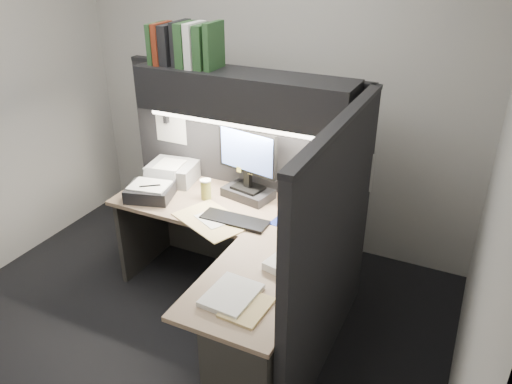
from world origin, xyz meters
The scene contains 22 objects.
floor centered at (0.00, 0.00, 0.00)m, with size 3.50×3.50×0.00m, color black.
wall_back centered at (0.00, 1.50, 1.35)m, with size 3.50×0.04×2.70m, color #BCB9B3.
wall_right centered at (1.75, 0.00, 1.35)m, with size 0.04×3.00×2.70m, color #BCB9B3.
partition_back centered at (0.03, 0.93, 0.80)m, with size 1.90×0.06×1.60m, color black.
partition_right centered at (0.98, 0.18, 0.80)m, with size 0.06×1.50×1.60m, color black.
desk centered at (0.43, 0.00, 0.44)m, with size 1.70×1.53×0.73m.
overhead_shelf centered at (0.12, 0.75, 1.50)m, with size 1.55×0.34×0.30m, color black.
task_light_tube centered at (0.12, 0.61, 1.33)m, with size 0.04×0.04×1.32m, color white.
monitor centered at (0.16, 0.73, 0.94)m, with size 0.49×0.28×0.54m.
keyboard centered at (0.24, 0.38, 0.74)m, with size 0.47×0.16×0.02m, color black.
mousepad centered at (0.57, 0.52, 0.73)m, with size 0.20×0.18×0.00m, color navy.
mouse centered at (0.59, 0.52, 0.75)m, with size 0.06×0.09×0.03m, color black.
telephone centered at (0.64, 0.73, 0.77)m, with size 0.21×0.21×0.08m, color #B7A98D.
coffee_cup centered at (-0.11, 0.58, 0.80)m, with size 0.08×0.08×0.14m, color gold.
printer centered at (-0.50, 0.74, 0.80)m, with size 0.36×0.30×0.14m, color #999B9F.
notebook_stack centered at (-0.48, 0.41, 0.78)m, with size 0.32×0.27×0.10m, color black.
open_folder centered at (0.09, 0.32, 0.73)m, with size 0.51×0.33×0.01m, color #D5BB78.
paper_stack_a centered at (0.78, 0.04, 0.75)m, with size 0.25×0.21×0.05m, color white.
paper_stack_b centered at (0.60, -0.34, 0.75)m, with size 0.25×0.31×0.03m, color white.
manila_stack centered at (0.71, -0.38, 0.74)m, with size 0.21×0.27×0.02m, color #D5BB78.
binder_row centered at (-0.32, 0.75, 1.79)m, with size 0.50×0.25×0.31m.
pinned_papers centered at (0.42, 0.56, 1.05)m, with size 1.76×1.31×0.51m.
Camera 1 is at (1.64, -2.19, 2.44)m, focal length 35.00 mm.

